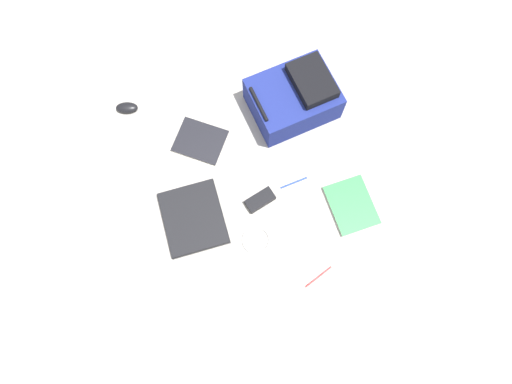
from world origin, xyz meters
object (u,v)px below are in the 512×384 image
backpack (294,97)px  computer_mouse (127,108)px  cable_coil (257,240)px  pen_blue (318,277)px  pen_black (294,183)px  book_red (351,205)px  laptop (193,218)px  power_brick (260,200)px  book_comic (200,141)px

backpack → computer_mouse: size_ratio=3.87×
cable_coil → pen_blue: cable_coil is taller
pen_black → book_red: bearing=-132.4°
book_red → computer_mouse: size_ratio=2.30×
laptop → pen_blue: size_ratio=2.21×
cable_coil → power_brick: (0.17, -0.07, 0.01)m
computer_mouse → power_brick: computer_mouse is taller
computer_mouse → book_comic: bearing=-116.1°
book_comic → computer_mouse: size_ratio=2.76×
book_comic → power_brick: bearing=-155.1°
computer_mouse → pen_black: 0.89m
computer_mouse → pen_black: bearing=-116.1°
computer_mouse → pen_blue: size_ratio=0.73×
book_red → cable_coil: (-0.01, 0.46, -0.00)m
book_red → cable_coil: 0.46m
book_red → power_brick: (0.16, 0.39, 0.01)m
book_red → book_comic: bearing=46.4°
backpack → pen_blue: size_ratio=2.81×
backpack → book_comic: backpack is taller
backpack → pen_black: bearing=160.1°
laptop → backpack: bearing=-58.6°
laptop → cable_coil: bearing=-128.2°
book_comic → laptop: bearing=158.3°
book_comic → cable_coil: 0.55m
backpack → laptop: backpack is taller
book_comic → power_brick: power_brick is taller
cable_coil → power_brick: bearing=-24.0°
cable_coil → pen_black: bearing=-51.8°
pen_black → book_comic: bearing=45.7°
computer_mouse → cable_coil: 0.91m
power_brick → pen_black: bearing=-80.0°
laptop → computer_mouse: 0.65m
book_comic → book_red: bearing=-133.6°
backpack → pen_black: 0.40m
book_red → power_brick: 0.42m
book_red → computer_mouse: (0.81, 0.85, 0.01)m
laptop → book_red: 0.72m
book_comic → pen_black: size_ratio=2.20×
power_brick → cable_coil: bearing=156.0°
power_brick → pen_blue: 0.43m
laptop → pen_black: bearing=-88.7°
backpack → pen_black: backpack is taller
book_red → cable_coil: book_red is taller
computer_mouse → pen_black: computer_mouse is taller
pen_black → pen_blue: bearing=173.4°
backpack → pen_blue: bearing=167.1°
book_comic → pen_blue: book_comic is taller
pen_black → pen_blue: size_ratio=0.91×
backpack → computer_mouse: 0.82m
book_comic → book_red: size_ratio=1.20×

